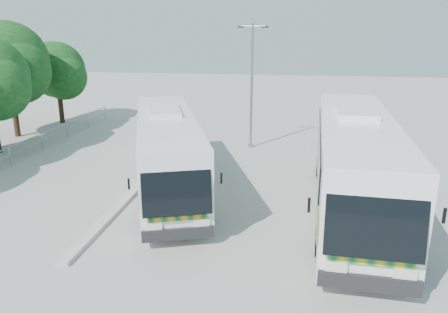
% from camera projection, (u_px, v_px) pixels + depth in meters
% --- Properties ---
extents(ground, '(100.00, 100.00, 0.00)m').
position_uv_depth(ground, '(184.00, 197.00, 18.42)').
color(ground, '#9C9C97').
rests_on(ground, ground).
extents(kerb_divider, '(0.40, 16.00, 0.15)m').
position_uv_depth(kerb_divider, '(147.00, 177.00, 20.63)').
color(kerb_divider, '#B2B2AD').
rests_on(kerb_divider, ground).
extents(railing, '(0.06, 22.00, 1.00)m').
position_uv_depth(railing, '(21.00, 146.00, 23.46)').
color(railing, gray).
rests_on(railing, ground).
extents(tree_far_d, '(5.62, 5.30, 7.33)m').
position_uv_depth(tree_far_d, '(9.00, 62.00, 27.33)').
color(tree_far_d, '#382314').
rests_on(tree_far_d, ground).
extents(tree_far_e, '(4.54, 4.28, 5.92)m').
position_uv_depth(tree_far_e, '(58.00, 70.00, 31.76)').
color(tree_far_e, '#382314').
rests_on(tree_far_e, ground).
extents(coach_main, '(5.98, 11.77, 3.23)m').
position_uv_depth(coach_main, '(167.00, 149.00, 19.03)').
color(coach_main, silver).
rests_on(coach_main, ground).
extents(coach_adjacent, '(3.34, 13.09, 3.60)m').
position_uv_depth(coach_adjacent, '(354.00, 160.00, 16.78)').
color(coach_adjacent, white).
rests_on(coach_adjacent, ground).
extents(lamppost, '(1.72, 0.59, 7.13)m').
position_uv_depth(lamppost, '(252.00, 81.00, 25.01)').
color(lamppost, '#95979D').
rests_on(lamppost, ground).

